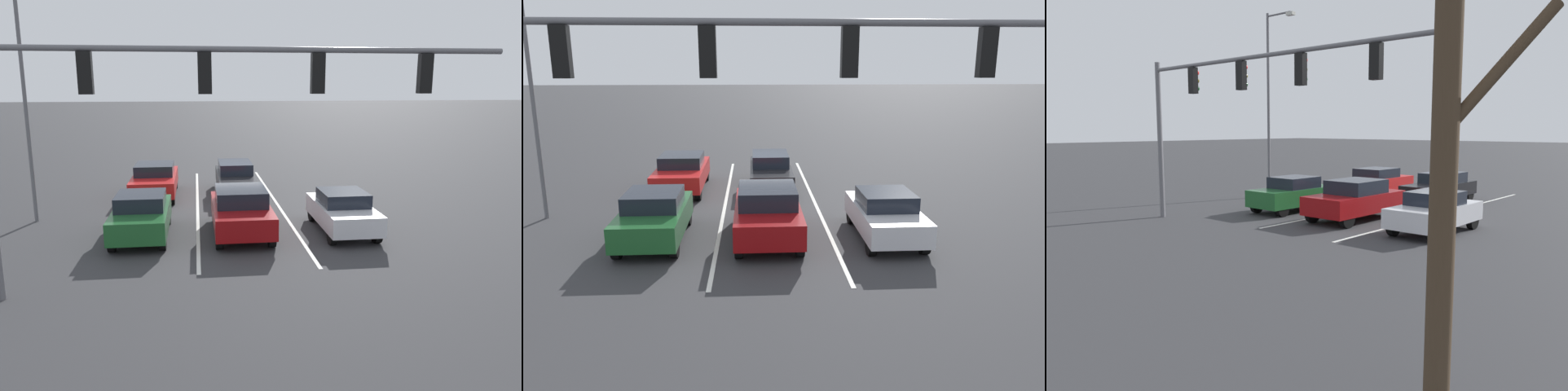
{
  "view_description": "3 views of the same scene",
  "coord_description": "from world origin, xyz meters",
  "views": [
    {
      "loc": [
        1.67,
        23.13,
        5.17
      ],
      "look_at": [
        -0.46,
        6.25,
        1.37
      ],
      "focal_mm": 35.0,
      "sensor_mm": 36.0,
      "label": 1
    },
    {
      "loc": [
        0.62,
        20.88,
        5.14
      ],
      "look_at": [
        -0.25,
        6.64,
        1.47
      ],
      "focal_mm": 35.0,
      "sensor_mm": 36.0,
      "label": 2
    },
    {
      "loc": [
        -11.72,
        22.3,
        3.62
      ],
      "look_at": [
        1.31,
        7.76,
        1.04
      ],
      "focal_mm": 35.0,
      "sensor_mm": 36.0,
      "label": 3
    }
  ],
  "objects": [
    {
      "name": "car_darkgreen_rightlane_front",
      "position": [
        3.6,
        6.11,
        0.77
      ],
      "size": [
        1.81,
        4.09,
        1.51
      ],
      "color": "#1E5928",
      "rests_on": "ground_plane"
    },
    {
      "name": "lane_stripe_left_divider",
      "position": [
        -1.71,
        1.95,
        0.01
      ],
      "size": [
        0.12,
        15.91,
        0.01
      ],
      "primitive_type": "cube",
      "color": "silver",
      "rests_on": "ground_plane"
    },
    {
      "name": "lane_stripe_center_divider",
      "position": [
        1.71,
        1.95,
        0.01
      ],
      "size": [
        0.12,
        15.91,
        0.01
      ],
      "primitive_type": "cube",
      "color": "silver",
      "rests_on": "ground_plane"
    },
    {
      "name": "ground_plane",
      "position": [
        0.0,
        0.0,
        0.0
      ],
      "size": [
        240.0,
        240.0,
        0.0
      ],
      "primitive_type": "plane",
      "color": "#333335"
    },
    {
      "name": "car_black_midlane_second",
      "position": [
        -0.1,
        -0.42,
        0.77
      ],
      "size": [
        1.71,
        4.78,
        1.48
      ],
      "color": "black",
      "rests_on": "ground_plane"
    },
    {
      "name": "bare_tree_near",
      "position": [
        -8.98,
        16.77,
        3.69
      ],
      "size": [
        1.7,
        2.34,
        6.52
      ],
      "color": "#423323",
      "rests_on": "ground_plane"
    },
    {
      "name": "traffic_signal_gantry",
      "position": [
        2.01,
        10.89,
        4.87
      ],
      "size": [
        12.47,
        0.37,
        6.22
      ],
      "color": "slate",
      "rests_on": "ground_plane"
    },
    {
      "name": "car_maroon_midlane_front",
      "position": [
        0.21,
        6.12,
        0.83
      ],
      "size": [
        1.94,
        4.41,
        1.6
      ],
      "color": "maroon",
      "rests_on": "ground_plane"
    },
    {
      "name": "street_lamp_right_shoulder",
      "position": [
        7.61,
        3.58,
        5.36
      ],
      "size": [
        1.92,
        0.24,
        9.47
      ],
      "color": "slate",
      "rests_on": "ground_plane"
    },
    {
      "name": "car_red_rightlane_second",
      "position": [
        3.63,
        -0.31,
        0.78
      ],
      "size": [
        1.94,
        4.7,
        1.51
      ],
      "color": "red",
      "rests_on": "ground_plane"
    },
    {
      "name": "car_silver_leftlane_front",
      "position": [
        -3.36,
        6.3,
        0.75
      ],
      "size": [
        1.76,
        4.05,
        1.45
      ],
      "color": "silver",
      "rests_on": "ground_plane"
    }
  ]
}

